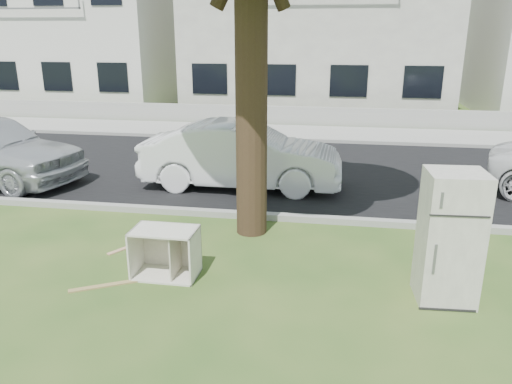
# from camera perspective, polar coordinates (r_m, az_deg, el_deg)

# --- Properties ---
(ground) EXTENTS (120.00, 120.00, 0.00)m
(ground) POSITION_cam_1_polar(r_m,az_deg,el_deg) (7.32, 0.20, -10.03)
(ground) COLOR #2D4E1C
(road) EXTENTS (120.00, 7.00, 0.01)m
(road) POSITION_cam_1_polar(r_m,az_deg,el_deg) (12.89, 4.44, 2.46)
(road) COLOR black
(road) RESTS_ON ground
(kerb_near) EXTENTS (120.00, 0.18, 0.12)m
(kerb_near) POSITION_cam_1_polar(r_m,az_deg,el_deg) (9.53, 2.54, -3.19)
(kerb_near) COLOR gray
(kerb_near) RESTS_ON ground
(kerb_far) EXTENTS (120.00, 0.18, 0.12)m
(kerb_far) POSITION_cam_1_polar(r_m,az_deg,el_deg) (16.33, 5.55, 5.71)
(kerb_far) COLOR gray
(kerb_far) RESTS_ON ground
(sidewalk) EXTENTS (120.00, 2.80, 0.01)m
(sidewalk) POSITION_cam_1_polar(r_m,az_deg,el_deg) (17.74, 5.88, 6.70)
(sidewalk) COLOR gray
(sidewalk) RESTS_ON ground
(low_wall) EXTENTS (120.00, 0.15, 0.70)m
(low_wall) POSITION_cam_1_polar(r_m,az_deg,el_deg) (19.26, 6.23, 8.62)
(low_wall) COLOR gray
(low_wall) RESTS_ON ground
(townhouse_left) EXTENTS (10.20, 8.16, 7.04)m
(townhouse_left) POSITION_cam_1_polar(r_m,az_deg,el_deg) (27.20, -20.21, 17.09)
(townhouse_left) COLOR silver
(townhouse_left) RESTS_ON ground
(townhouse_center) EXTENTS (11.22, 8.16, 7.44)m
(townhouse_center) POSITION_cam_1_polar(r_m,az_deg,el_deg) (23.90, 7.24, 18.50)
(townhouse_center) COLOR beige
(townhouse_center) RESTS_ON ground
(fridge) EXTENTS (0.76, 0.72, 1.76)m
(fridge) POSITION_cam_1_polar(r_m,az_deg,el_deg) (6.95, 21.28, -4.86)
(fridge) COLOR silver
(fridge) RESTS_ON ground
(cabinet) EXTENTS (0.93, 0.58, 0.73)m
(cabinet) POSITION_cam_1_polar(r_m,az_deg,el_deg) (7.41, -10.32, -6.83)
(cabinet) COLOR white
(cabinet) RESTS_ON ground
(plank_a) EXTENTS (1.00, 0.61, 0.02)m
(plank_a) POSITION_cam_1_polar(r_m,az_deg,el_deg) (7.46, -16.45, -10.15)
(plank_a) COLOR olive
(plank_a) RESTS_ON ground
(plank_b) EXTENTS (0.79, 0.45, 0.02)m
(plank_b) POSITION_cam_1_polar(r_m,az_deg,el_deg) (8.32, -10.00, -6.64)
(plank_b) COLOR tan
(plank_b) RESTS_ON ground
(plank_c) EXTENTS (0.45, 0.65, 0.02)m
(plank_c) POSITION_cam_1_polar(r_m,az_deg,el_deg) (8.58, -14.56, -6.17)
(plank_c) COLOR tan
(plank_c) RESTS_ON ground
(car_center) EXTENTS (4.51, 1.60, 1.48)m
(car_center) POSITION_cam_1_polar(r_m,az_deg,el_deg) (11.34, -1.65, 4.20)
(car_center) COLOR silver
(car_center) RESTS_ON ground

